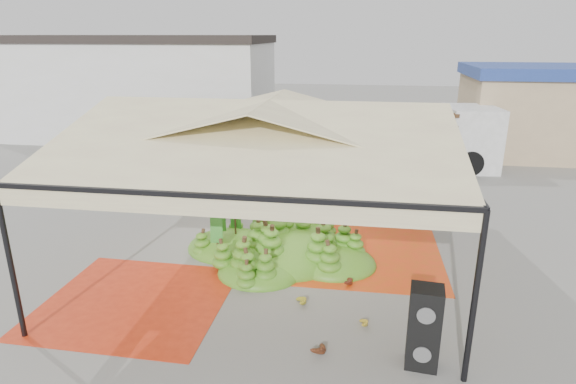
% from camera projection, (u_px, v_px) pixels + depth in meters
% --- Properties ---
extents(ground, '(90.00, 90.00, 0.00)m').
position_uv_depth(ground, '(271.00, 258.00, 12.29)').
color(ground, slate).
rests_on(ground, ground).
extents(canopy_tent, '(8.10, 8.10, 4.00)m').
position_uv_depth(canopy_tent, '(270.00, 130.00, 11.26)').
color(canopy_tent, black).
rests_on(canopy_tent, ground).
extents(building_white, '(14.30, 6.30, 5.40)m').
position_uv_depth(building_white, '(138.00, 87.00, 26.04)').
color(building_white, silver).
rests_on(building_white, ground).
extents(building_tan, '(6.30, 5.30, 4.10)m').
position_uv_depth(building_tan, '(534.00, 110.00, 22.38)').
color(building_tan, tan).
rests_on(building_tan, ground).
extents(tarp_left, '(3.83, 3.65, 0.01)m').
position_uv_depth(tarp_left, '(135.00, 301.00, 10.30)').
color(tarp_left, red).
rests_on(tarp_left, ground).
extents(tarp_right, '(4.40, 4.62, 0.01)m').
position_uv_depth(tarp_right, '(355.00, 248.00, 12.86)').
color(tarp_right, red).
rests_on(tarp_right, ground).
extents(banana_heap, '(5.83, 5.07, 1.11)m').
position_uv_depth(banana_heap, '(282.00, 237.00, 12.17)').
color(banana_heap, '#347117').
rests_on(banana_heap, ground).
extents(hand_yellow_a, '(0.44, 0.38, 0.18)m').
position_uv_depth(hand_yellow_a, '(360.00, 322.00, 9.41)').
color(hand_yellow_a, gold).
rests_on(hand_yellow_a, ground).
extents(hand_yellow_b, '(0.59, 0.54, 0.22)m').
position_uv_depth(hand_yellow_b, '(297.00, 300.00, 10.14)').
color(hand_yellow_b, '#B29123').
rests_on(hand_yellow_b, ground).
extents(hand_red_a, '(0.63, 0.58, 0.23)m').
position_uv_depth(hand_red_a, '(315.00, 345.00, 8.66)').
color(hand_red_a, '#502A12').
rests_on(hand_red_a, ground).
extents(hand_red_b, '(0.50, 0.41, 0.22)m').
position_uv_depth(hand_red_b, '(344.00, 280.00, 10.98)').
color(hand_red_b, '#5E2A15').
rests_on(hand_red_b, ground).
extents(hand_green, '(0.53, 0.50, 0.19)m').
position_uv_depth(hand_green, '(245.00, 273.00, 11.31)').
color(hand_green, '#53821B').
rests_on(hand_green, ground).
extents(hanging_bunches, '(4.74, 0.24, 0.20)m').
position_uv_depth(hanging_bunches, '(338.00, 161.00, 11.26)').
color(hanging_bunches, '#427A19').
rests_on(hanging_bunches, ground).
extents(speaker_stack, '(0.59, 0.52, 1.49)m').
position_uv_depth(speaker_stack, '(424.00, 327.00, 8.10)').
color(speaker_stack, black).
rests_on(speaker_stack, ground).
extents(banana_leaves, '(0.96, 1.36, 3.70)m').
position_uv_depth(banana_leaves, '(222.00, 254.00, 12.49)').
color(banana_leaves, '#226F1D').
rests_on(banana_leaves, ground).
extents(vendor, '(0.78, 0.66, 1.81)m').
position_uv_depth(vendor, '(291.00, 180.00, 15.72)').
color(vendor, gray).
rests_on(vendor, ground).
extents(truck_left, '(6.52, 2.32, 2.24)m').
position_uv_depth(truck_left, '(241.00, 141.00, 19.20)').
color(truck_left, '#473317').
rests_on(truck_left, ground).
extents(truck_right, '(7.79, 3.31, 2.60)m').
position_uv_depth(truck_right, '(411.00, 130.00, 20.17)').
color(truck_right, '#4F301A').
rests_on(truck_right, ground).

